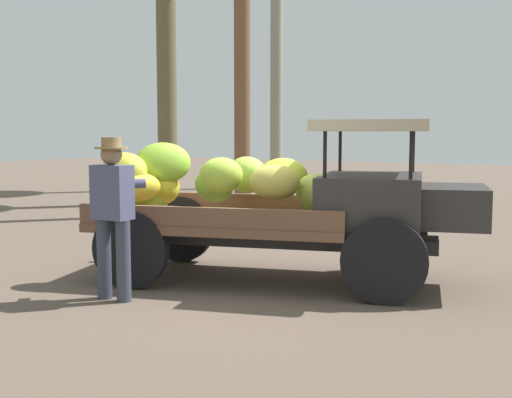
# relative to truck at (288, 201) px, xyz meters

# --- Properties ---
(ground_plane) EXTENTS (60.00, 60.00, 0.00)m
(ground_plane) POSITION_rel_truck_xyz_m (-0.09, -0.14, -0.95)
(ground_plane) COLOR brown
(truck) EXTENTS (4.66, 2.81, 1.88)m
(truck) POSITION_rel_truck_xyz_m (0.00, 0.00, 0.00)
(truck) COLOR #312E2E
(truck) RESTS_ON ground
(farmer) EXTENTS (0.53, 0.47, 1.70)m
(farmer) POSITION_rel_truck_xyz_m (-1.13, -1.70, 0.02)
(farmer) COLOR #383F50
(farmer) RESTS_ON ground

